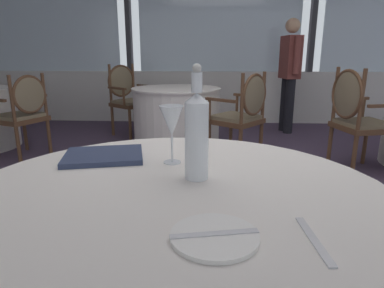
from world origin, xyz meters
name	(u,v)px	position (x,y,z in m)	size (l,w,h in m)	color
ground_plane	(224,216)	(0.00, 0.00, 0.00)	(12.30, 12.30, 0.00)	#47384C
window_wall_far	(219,53)	(0.00, 3.47, 1.15)	(9.46, 0.14, 2.87)	silver
side_plate	(215,236)	(-0.09, -1.52, 0.74)	(0.20, 0.20, 0.01)	white
butter_knife	(215,234)	(-0.09, -1.52, 0.74)	(0.20, 0.02, 0.00)	silver
dinner_fork	(314,240)	(0.12, -1.52, 0.73)	(0.20, 0.02, 0.00)	silver
water_bottle	(197,134)	(-0.15, -1.16, 0.88)	(0.08, 0.08, 0.36)	white
wine_glass	(172,122)	(-0.24, -1.01, 0.88)	(0.09, 0.09, 0.21)	white
menu_book	(104,156)	(-0.52, -0.97, 0.74)	(0.29, 0.23, 0.02)	#2D3856
dining_chair_0_0	(356,113)	(1.27, 1.02, 0.58)	(0.55, 0.60, 1.01)	brown
background_table_1	(177,117)	(-0.53, 1.86, 0.37)	(1.09, 1.09, 0.73)	white
dining_chair_1_0	(243,111)	(0.23, 1.26, 0.56)	(0.65, 0.66, 0.95)	brown
dining_chair_1_1	(127,94)	(-1.30, 2.47, 0.58)	(0.65, 0.66, 0.99)	brown
dining_chair_2_0	(23,110)	(-2.15, 1.28, 0.54)	(0.60, 0.63, 0.92)	brown
diner_person_1	(290,70)	(1.01, 2.76, 0.91)	(0.26, 0.52, 1.61)	black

